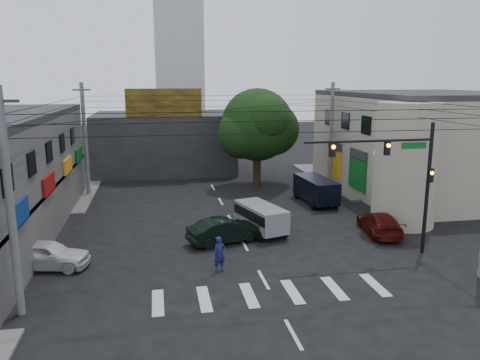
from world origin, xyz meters
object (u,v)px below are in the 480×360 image
object	(u,v)px
navy_van	(316,191)
silver_minivan	(261,219)
utility_pole_near_left	(10,205)
utility_pole_far_right	(331,135)
maroon_sedan	(380,223)
traffic_officer	(220,254)
utility_pole_far_left	(85,140)
white_compact	(46,255)
dark_sedan	(225,231)
traffic_gantry	(400,168)
street_tree	(257,125)

from	to	relation	value
navy_van	silver_minivan	bearing A→B (deg)	133.32
utility_pole_near_left	utility_pole_far_right	xyz separation A→B (m)	(21.00, 20.50, 0.00)
maroon_sedan	traffic_officer	size ratio (longest dim) A/B	2.72
utility_pole_far_left	traffic_officer	bearing A→B (deg)	-64.02
white_compact	dark_sedan	bearing A→B (deg)	-65.03
maroon_sedan	navy_van	xyz separation A→B (m)	(-1.46, 7.74, 0.31)
silver_minivan	navy_van	world-z (taller)	navy_van
utility_pole_far_right	traffic_officer	size ratio (longest dim) A/B	5.12
traffic_gantry	white_compact	bearing A→B (deg)	175.86
utility_pole_near_left	dark_sedan	bearing A→B (deg)	36.57
utility_pole_near_left	white_compact	bearing A→B (deg)	90.00
utility_pole_far_left	traffic_officer	size ratio (longest dim) A/B	5.12
utility_pole_near_left	utility_pole_far_left	distance (m)	20.50
street_tree	dark_sedan	distance (m)	16.04
street_tree	utility_pole_near_left	bearing A→B (deg)	-124.00
utility_pole_far_left	traffic_officer	xyz separation A→B (m)	(8.58, -17.61, -3.70)
street_tree	maroon_sedan	size ratio (longest dim) A/B	1.78
traffic_officer	utility_pole_near_left	bearing A→B (deg)	174.57
navy_van	traffic_officer	bearing A→B (deg)	138.17
dark_sedan	traffic_gantry	bearing A→B (deg)	-128.96
traffic_officer	utility_pole_far_right	bearing A→B (deg)	30.74
dark_sedan	street_tree	bearing A→B (deg)	-36.43
traffic_gantry	utility_pole_near_left	size ratio (longest dim) A/B	0.78
traffic_gantry	utility_pole_far_right	size ratio (longest dim) A/B	0.78
utility_pole_far_left	dark_sedan	world-z (taller)	utility_pole_far_left
navy_van	utility_pole_far_right	bearing A→B (deg)	-33.89
maroon_sedan	utility_pole_near_left	bearing A→B (deg)	28.96
silver_minivan	white_compact	bearing A→B (deg)	90.06
white_compact	navy_van	distance (m)	20.25
traffic_gantry	utility_pole_far_right	bearing A→B (deg)	81.06
utility_pole_near_left	utility_pole_far_left	world-z (taller)	same
utility_pole_far_right	white_compact	xyz separation A→B (m)	(-21.00, -15.68, -3.87)
traffic_officer	white_compact	bearing A→B (deg)	143.27
utility_pole_far_right	white_compact	distance (m)	26.49
maroon_sedan	silver_minivan	world-z (taller)	silver_minivan
utility_pole_far_left	utility_pole_far_right	world-z (taller)	same
traffic_gantry	maroon_sedan	world-z (taller)	traffic_gantry
utility_pole_far_right	navy_van	size ratio (longest dim) A/B	1.83
dark_sedan	white_compact	world-z (taller)	dark_sedan
street_tree	navy_van	bearing A→B (deg)	-64.97
silver_minivan	traffic_officer	bearing A→B (deg)	132.15
dark_sedan	traffic_officer	bearing A→B (deg)	150.62
utility_pole_far_left	white_compact	distance (m)	16.15
traffic_gantry	maroon_sedan	distance (m)	5.47
navy_van	maroon_sedan	bearing A→B (deg)	-173.47
utility_pole_far_right	dark_sedan	world-z (taller)	utility_pole_far_right
traffic_gantry	navy_van	distance (m)	11.85
utility_pole_far_left	navy_van	xyz separation A→B (m)	(17.68, -5.81, -3.62)
utility_pole_far_right	street_tree	bearing A→B (deg)	171.25
traffic_gantry	utility_pole_far_right	xyz separation A→B (m)	(2.68, 17.00, -0.23)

